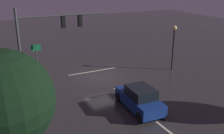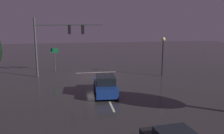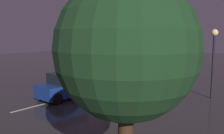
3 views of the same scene
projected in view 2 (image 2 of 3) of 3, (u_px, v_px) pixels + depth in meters
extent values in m
plane|color=#2D2B2B|center=(98.00, 76.00, 27.48)|extent=(80.00, 80.00, 0.00)
cylinder|color=#383A3D|center=(36.00, 48.00, 26.30)|extent=(0.22, 0.22, 6.67)
cylinder|color=#383A3D|center=(69.00, 25.00, 26.40)|extent=(7.47, 0.14, 0.14)
cube|color=black|center=(69.00, 30.00, 26.51)|extent=(0.32, 0.36, 1.00)
sphere|color=black|center=(69.00, 27.00, 26.63)|extent=(0.20, 0.20, 0.20)
sphere|color=black|center=(69.00, 30.00, 26.70)|extent=(0.20, 0.20, 0.20)
sphere|color=#19F24C|center=(69.00, 32.00, 26.76)|extent=(0.20, 0.20, 0.20)
cube|color=black|center=(83.00, 30.00, 26.76)|extent=(0.32, 0.36, 1.00)
sphere|color=black|center=(83.00, 27.00, 26.88)|extent=(0.20, 0.20, 0.20)
sphere|color=black|center=(83.00, 30.00, 26.94)|extent=(0.20, 0.20, 0.20)
sphere|color=#19F24C|center=(83.00, 32.00, 27.01)|extent=(0.20, 0.20, 0.20)
cube|color=beige|center=(102.00, 85.00, 23.61)|extent=(0.16, 2.20, 0.01)
cube|color=beige|center=(112.00, 107.00, 17.82)|extent=(0.16, 2.20, 0.01)
cube|color=beige|center=(96.00, 72.00, 29.23)|extent=(5.00, 0.16, 0.01)
cube|color=navy|center=(105.00, 87.00, 20.71)|extent=(2.02, 4.39, 0.80)
cube|color=black|center=(105.00, 80.00, 20.36)|extent=(1.70, 2.18, 0.68)
cylinder|color=black|center=(95.00, 86.00, 22.22)|extent=(0.25, 0.69, 0.68)
cylinder|color=black|center=(113.00, 85.00, 22.42)|extent=(0.25, 0.69, 0.68)
cylinder|color=black|center=(97.00, 96.00, 19.11)|extent=(0.25, 0.69, 0.68)
cylinder|color=black|center=(117.00, 96.00, 19.30)|extent=(0.25, 0.69, 0.68)
sphere|color=#F9EFC6|center=(97.00, 81.00, 22.69)|extent=(0.20, 0.20, 0.20)
sphere|color=#F9EFC6|center=(110.00, 80.00, 22.83)|extent=(0.20, 0.20, 0.20)
sphere|color=#F9EFC6|center=(144.00, 134.00, 12.19)|extent=(0.20, 0.20, 0.20)
sphere|color=#F9EFC6|center=(167.00, 131.00, 12.51)|extent=(0.20, 0.20, 0.20)
cylinder|color=black|center=(163.00, 59.00, 27.07)|extent=(0.14, 0.14, 4.08)
sphere|color=#F9D88C|center=(163.00, 39.00, 26.63)|extent=(0.44, 0.44, 0.44)
cylinder|color=#383A3D|center=(55.00, 60.00, 29.69)|extent=(0.09, 0.09, 2.99)
cube|color=#0F6033|center=(54.00, 51.00, 29.46)|extent=(0.90, 0.08, 0.60)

